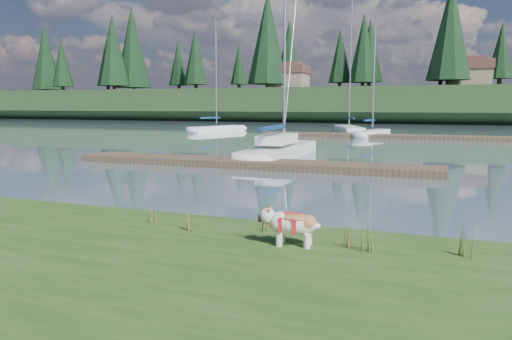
% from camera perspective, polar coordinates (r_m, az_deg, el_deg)
% --- Properties ---
extents(ground, '(200.00, 200.00, 0.00)m').
position_cam_1_polar(ground, '(40.86, 15.82, 3.48)').
color(ground, slate).
rests_on(ground, ground).
extents(bank, '(60.00, 9.00, 0.35)m').
position_cam_1_polar(bank, '(6.62, -19.60, -14.81)').
color(bank, '#314E1C').
rests_on(bank, ground).
extents(ridge, '(200.00, 20.00, 5.00)m').
position_cam_1_polar(ridge, '(83.67, 18.94, 6.97)').
color(ridge, '#1D3319').
rests_on(ridge, ground).
extents(bulldog, '(1.01, 0.50, 0.60)m').
position_cam_1_polar(bulldog, '(8.20, 4.18, -6.05)').
color(bulldog, silver).
rests_on(bulldog, bank).
extents(sailboat_main, '(2.41, 9.76, 13.83)m').
position_cam_1_polar(sailboat_main, '(26.03, 3.17, 2.56)').
color(sailboat_main, white).
rests_on(sailboat_main, ground).
extents(dock_near, '(16.00, 2.00, 0.30)m').
position_cam_1_polar(dock_near, '(21.33, -0.91, 0.76)').
color(dock_near, '#4C3D2C').
rests_on(dock_near, ground).
extents(dock_far, '(26.00, 2.20, 0.30)m').
position_cam_1_polar(dock_far, '(40.70, 18.63, 3.57)').
color(dock_far, '#4C3D2C').
rests_on(dock_far, ground).
extents(sailboat_bg_0, '(3.79, 7.59, 10.95)m').
position_cam_1_polar(sailboat_bg_0, '(49.77, -3.98, 4.78)').
color(sailboat_bg_0, white).
rests_on(sailboat_bg_0, ground).
extents(sailboat_bg_1, '(4.69, 8.71, 12.86)m').
position_cam_1_polar(sailboat_bg_1, '(50.03, 10.43, 4.69)').
color(sailboat_bg_1, white).
rests_on(sailboat_bg_1, ground).
extents(sailboat_bg_2, '(2.49, 5.93, 9.00)m').
position_cam_1_polar(sailboat_bg_2, '(42.76, 13.41, 4.17)').
color(sailboat_bg_2, white).
rests_on(sailboat_bg_2, ground).
extents(weed_0, '(0.17, 0.14, 0.57)m').
position_cam_1_polar(weed_0, '(9.16, -7.45, -5.51)').
color(weed_0, '#475B23').
rests_on(weed_0, bank).
extents(weed_1, '(0.17, 0.14, 0.50)m').
position_cam_1_polar(weed_1, '(9.14, 0.76, -5.66)').
color(weed_1, '#475B23').
rests_on(weed_1, bank).
extents(weed_2, '(0.17, 0.14, 0.68)m').
position_cam_1_polar(weed_2, '(8.02, 12.74, -7.16)').
color(weed_2, '#475B23').
rests_on(weed_2, bank).
extents(weed_3, '(0.17, 0.14, 0.48)m').
position_cam_1_polar(weed_3, '(9.94, -11.73, -4.81)').
color(weed_3, '#475B23').
rests_on(weed_3, bank).
extents(weed_4, '(0.17, 0.14, 0.47)m').
position_cam_1_polar(weed_4, '(8.26, 10.29, -7.32)').
color(weed_4, '#475B23').
rests_on(weed_4, bank).
extents(weed_5, '(0.17, 0.14, 0.68)m').
position_cam_1_polar(weed_5, '(8.21, 23.02, -7.25)').
color(weed_5, '#475B23').
rests_on(weed_5, bank).
extents(mud_lip, '(60.00, 0.50, 0.14)m').
position_cam_1_polar(mud_lip, '(10.19, -2.99, -7.13)').
color(mud_lip, '#33281C').
rests_on(mud_lip, ground).
extents(conifer_0, '(5.72, 5.72, 14.15)m').
position_cam_1_polar(conifer_0, '(98.04, -16.03, 13.03)').
color(conifer_0, '#382619').
rests_on(conifer_0, ridge).
extents(conifer_1, '(4.40, 4.40, 11.30)m').
position_cam_1_polar(conifer_1, '(93.13, -6.93, 12.73)').
color(conifer_1, '#382619').
rests_on(conifer_1, ridge).
extents(conifer_2, '(6.60, 6.60, 16.05)m').
position_cam_1_polar(conifer_2, '(84.49, 1.32, 14.88)').
color(conifer_2, '#382619').
rests_on(conifer_2, ridge).
extents(conifer_3, '(4.84, 4.84, 12.25)m').
position_cam_1_polar(conifer_3, '(84.26, 12.19, 13.50)').
color(conifer_3, '#382619').
rests_on(conifer_3, ridge).
extents(conifer_4, '(6.16, 6.16, 15.10)m').
position_cam_1_polar(conifer_4, '(77.28, 21.32, 14.74)').
color(conifer_4, '#382619').
rests_on(conifer_4, ridge).
extents(house_0, '(6.30, 5.30, 4.65)m').
position_cam_1_polar(house_0, '(84.82, 3.72, 10.61)').
color(house_0, gray).
rests_on(house_0, ridge).
extents(house_1, '(6.30, 5.30, 4.65)m').
position_cam_1_polar(house_1, '(81.72, 23.29, 10.14)').
color(house_1, gray).
rests_on(house_1, ridge).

